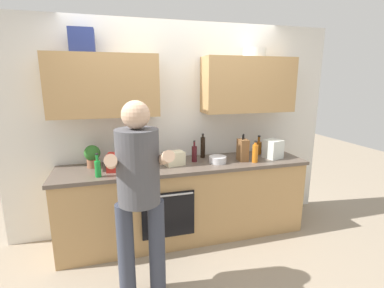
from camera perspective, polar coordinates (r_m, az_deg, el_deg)
ground_plane at (r=3.58m, az=-1.26°, el=-17.93°), size 12.00×12.00×0.00m
back_wall_unit at (r=3.36m, az=-2.65°, el=7.03°), size 4.00×0.38×2.50m
counter at (r=3.37m, az=-1.31°, el=-11.34°), size 2.84×0.67×0.90m
person_standing at (r=2.31m, az=-10.73°, el=-8.59°), size 0.49×0.45×1.69m
bottle_water at (r=3.25m, az=-11.11°, el=-2.25°), size 0.06×0.06×0.24m
bottle_syrup at (r=3.70m, az=13.36°, el=-0.64°), size 0.07×0.07×0.24m
bottle_soy at (r=3.44m, az=2.20°, el=-0.63°), size 0.06×0.06×0.30m
bottle_soda at (r=2.91m, az=-18.59°, el=-4.63°), size 0.06×0.06×0.24m
bottle_wine at (r=3.27m, az=0.48°, el=-1.95°), size 0.06×0.06×0.25m
bottle_juice at (r=3.32m, az=12.70°, el=-1.80°), size 0.07×0.07×0.25m
cup_stoneware at (r=3.13m, az=-9.45°, el=-3.66°), size 0.09×0.09×0.10m
mixing_bowl at (r=3.25m, az=5.24°, el=-3.17°), size 0.20×0.20×0.08m
knife_block at (r=3.35m, az=10.26°, el=-1.21°), size 0.10×0.14×0.32m
potted_herb at (r=3.24m, az=-19.59°, el=-2.18°), size 0.17×0.17×0.25m
grocery_bag_produce at (r=3.56m, az=16.12°, el=-0.99°), size 0.23×0.23×0.22m
grocery_bag_rice at (r=3.15m, az=-3.65°, el=-2.94°), size 0.24×0.20×0.15m
grocery_bag_crisps at (r=3.05m, az=-15.06°, el=-3.60°), size 0.22×0.21×0.18m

